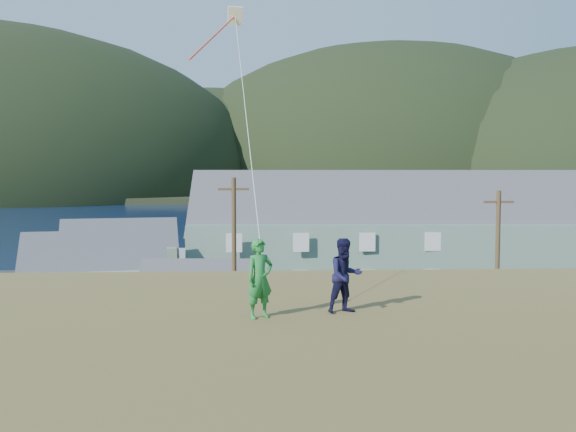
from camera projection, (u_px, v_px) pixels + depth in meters
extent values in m
plane|color=#0A1638|center=(231.00, 375.00, 32.12)|extent=(900.00, 900.00, 0.00)
cube|color=#4C3D19|center=(230.00, 387.00, 30.13)|extent=(110.00, 8.00, 0.10)
cube|color=#28282B|center=(239.00, 304.00, 49.05)|extent=(72.00, 36.00, 0.12)
cube|color=gray|center=(190.00, 259.00, 71.62)|extent=(26.00, 14.00, 0.90)
cube|color=black|center=(252.00, 189.00, 360.82)|extent=(900.00, 320.00, 2.00)
ellipsoid|color=black|center=(213.00, 188.00, 329.80)|extent=(200.00, 180.00, 100.00)
ellipsoid|color=black|center=(390.00, 188.00, 324.61)|extent=(230.00, 207.00, 142.60)
cube|color=slate|center=(404.00, 257.00, 53.53)|extent=(35.47, 12.08, 5.99)
cube|color=#47474C|center=(405.00, 202.00, 53.22)|extent=(35.95, 11.87, 9.74)
cube|color=gray|center=(95.00, 292.00, 44.92)|extent=(10.36, 7.82, 3.34)
cube|color=#47474C|center=(95.00, 256.00, 44.75)|extent=(10.81, 7.69, 6.04)
cube|color=silver|center=(200.00, 315.00, 38.90)|extent=(7.06, 5.25, 2.71)
cube|color=#47474C|center=(200.00, 282.00, 38.76)|extent=(7.56, 5.25, 4.81)
cube|color=slate|center=(120.00, 264.00, 59.26)|extent=(10.97, 7.75, 3.21)
cube|color=#47474C|center=(120.00, 237.00, 59.09)|extent=(11.45, 7.78, 5.96)
cylinder|color=#47331E|center=(234.00, 272.00, 33.28)|extent=(0.24, 0.24, 9.77)
cylinder|color=#47331E|center=(497.00, 276.00, 34.04)|extent=(0.24, 0.24, 9.07)
imported|color=navy|center=(219.00, 294.00, 48.82)|extent=(2.21, 4.60, 1.52)
imported|color=navy|center=(254.00, 278.00, 56.11)|extent=(1.93, 4.77, 1.54)
imported|color=white|center=(116.00, 293.00, 50.00)|extent=(2.64, 4.95, 1.32)
imported|color=#BD3717|center=(4.00, 293.00, 49.19)|extent=(1.82, 4.40, 1.49)
imported|color=black|center=(222.00, 278.00, 56.29)|extent=(2.26, 4.42, 1.44)
imported|color=maroon|center=(92.00, 283.00, 54.19)|extent=(2.79, 5.08, 1.35)
imported|color=white|center=(133.00, 282.00, 54.71)|extent=(2.08, 4.69, 1.34)
imported|color=black|center=(151.00, 294.00, 49.66)|extent=(2.04, 4.56, 1.30)
imported|color=gray|center=(49.00, 281.00, 55.41)|extent=(1.72, 4.16, 1.34)
imported|color=#217931|center=(260.00, 279.00, 12.97)|extent=(0.70, 0.63, 1.61)
imported|color=black|center=(345.00, 276.00, 13.46)|extent=(0.92, 0.81, 1.57)
cube|color=beige|center=(235.00, 16.00, 20.08)|extent=(0.50, 0.47, 0.60)
cylinder|color=#FF5843|center=(214.00, 36.00, 18.87)|extent=(0.06, 0.06, 3.31)
cylinder|color=white|center=(245.00, 103.00, 16.50)|extent=(0.02, 0.02, 9.91)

